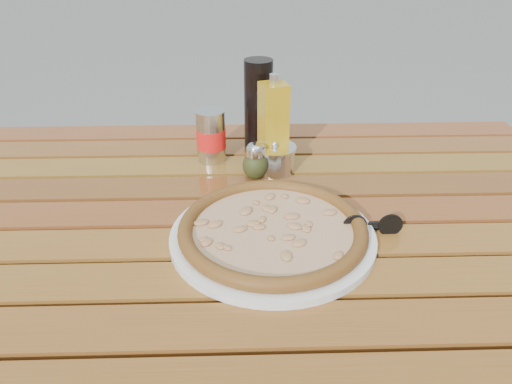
{
  "coord_description": "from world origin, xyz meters",
  "views": [
    {
      "loc": [
        -0.02,
        -0.82,
        1.25
      ],
      "look_at": [
        0.0,
        0.02,
        0.78
      ],
      "focal_mm": 35.0,
      "sensor_mm": 36.0,
      "label": 1
    }
  ],
  "objects_px": {
    "olive_oil_cruet": "(273,125)",
    "table": "(256,243)",
    "sunglasses": "(372,226)",
    "pizza": "(273,229)",
    "plate": "(273,236)",
    "parmesan_tin": "(274,158)",
    "oregano_shaker": "(255,162)",
    "dark_bottle": "(258,107)",
    "soda_can": "(211,136)",
    "pepper_shaker": "(256,161)"
  },
  "relations": [
    {
      "from": "plate",
      "to": "pepper_shaker",
      "type": "distance_m",
      "value": 0.24
    },
    {
      "from": "soda_can",
      "to": "parmesan_tin",
      "type": "bearing_deg",
      "value": -23.14
    },
    {
      "from": "oregano_shaker",
      "to": "pepper_shaker",
      "type": "bearing_deg",
      "value": 68.27
    },
    {
      "from": "soda_can",
      "to": "parmesan_tin",
      "type": "distance_m",
      "value": 0.16
    },
    {
      "from": "plate",
      "to": "dark_bottle",
      "type": "xyz_separation_m",
      "value": [
        -0.01,
        0.38,
        0.1
      ]
    },
    {
      "from": "table",
      "to": "soda_can",
      "type": "bearing_deg",
      "value": 112.69
    },
    {
      "from": "soda_can",
      "to": "plate",
      "type": "bearing_deg",
      "value": -69.7
    },
    {
      "from": "pepper_shaker",
      "to": "olive_oil_cruet",
      "type": "xyz_separation_m",
      "value": [
        0.04,
        0.06,
        0.06
      ]
    },
    {
      "from": "pizza",
      "to": "oregano_shaker",
      "type": "bearing_deg",
      "value": 95.87
    },
    {
      "from": "oregano_shaker",
      "to": "parmesan_tin",
      "type": "height_order",
      "value": "oregano_shaker"
    },
    {
      "from": "dark_bottle",
      "to": "olive_oil_cruet",
      "type": "distance_m",
      "value": 0.09
    },
    {
      "from": "parmesan_tin",
      "to": "soda_can",
      "type": "bearing_deg",
      "value": 156.86
    },
    {
      "from": "pizza",
      "to": "olive_oil_cruet",
      "type": "height_order",
      "value": "olive_oil_cruet"
    },
    {
      "from": "soda_can",
      "to": "olive_oil_cruet",
      "type": "height_order",
      "value": "olive_oil_cruet"
    },
    {
      "from": "plate",
      "to": "soda_can",
      "type": "relative_size",
      "value": 3.0
    },
    {
      "from": "olive_oil_cruet",
      "to": "sunglasses",
      "type": "relative_size",
      "value": 1.91
    },
    {
      "from": "dark_bottle",
      "to": "soda_can",
      "type": "relative_size",
      "value": 1.83
    },
    {
      "from": "parmesan_tin",
      "to": "sunglasses",
      "type": "relative_size",
      "value": 1.06
    },
    {
      "from": "plate",
      "to": "parmesan_tin",
      "type": "bearing_deg",
      "value": 85.89
    },
    {
      "from": "pizza",
      "to": "pepper_shaker",
      "type": "relative_size",
      "value": 5.52
    },
    {
      "from": "olive_oil_cruet",
      "to": "dark_bottle",
      "type": "bearing_deg",
      "value": 110.88
    },
    {
      "from": "dark_bottle",
      "to": "olive_oil_cruet",
      "type": "bearing_deg",
      "value": -69.12
    },
    {
      "from": "dark_bottle",
      "to": "soda_can",
      "type": "distance_m",
      "value": 0.13
    },
    {
      "from": "soda_can",
      "to": "pizza",
      "type": "bearing_deg",
      "value": -69.7
    },
    {
      "from": "oregano_shaker",
      "to": "sunglasses",
      "type": "relative_size",
      "value": 0.75
    },
    {
      "from": "pizza",
      "to": "pepper_shaker",
      "type": "height_order",
      "value": "pepper_shaker"
    },
    {
      "from": "table",
      "to": "oregano_shaker",
      "type": "distance_m",
      "value": 0.18
    },
    {
      "from": "table",
      "to": "oregano_shaker",
      "type": "bearing_deg",
      "value": 89.42
    },
    {
      "from": "pepper_shaker",
      "to": "plate",
      "type": "bearing_deg",
      "value": -84.7
    },
    {
      "from": "plate",
      "to": "parmesan_tin",
      "type": "height_order",
      "value": "parmesan_tin"
    },
    {
      "from": "table",
      "to": "soda_can",
      "type": "height_order",
      "value": "soda_can"
    },
    {
      "from": "pepper_shaker",
      "to": "dark_bottle",
      "type": "xyz_separation_m",
      "value": [
        0.01,
        0.14,
        0.07
      ]
    },
    {
      "from": "dark_bottle",
      "to": "plate",
      "type": "bearing_deg",
      "value": -88.09
    },
    {
      "from": "parmesan_tin",
      "to": "sunglasses",
      "type": "height_order",
      "value": "parmesan_tin"
    },
    {
      "from": "pizza",
      "to": "soda_can",
      "type": "xyz_separation_m",
      "value": [
        -0.12,
        0.33,
        0.04
      ]
    },
    {
      "from": "oregano_shaker",
      "to": "dark_bottle",
      "type": "distance_m",
      "value": 0.16
    },
    {
      "from": "pepper_shaker",
      "to": "soda_can",
      "type": "relative_size",
      "value": 0.68
    },
    {
      "from": "pepper_shaker",
      "to": "sunglasses",
      "type": "distance_m",
      "value": 0.3
    },
    {
      "from": "table",
      "to": "sunglasses",
      "type": "distance_m",
      "value": 0.24
    },
    {
      "from": "table",
      "to": "sunglasses",
      "type": "xyz_separation_m",
      "value": [
        0.2,
        -0.08,
        0.09
      ]
    },
    {
      "from": "table",
      "to": "plate",
      "type": "xyz_separation_m",
      "value": [
        0.03,
        -0.1,
        0.08
      ]
    },
    {
      "from": "oregano_shaker",
      "to": "sunglasses",
      "type": "height_order",
      "value": "oregano_shaker"
    },
    {
      "from": "oregano_shaker",
      "to": "olive_oil_cruet",
      "type": "distance_m",
      "value": 0.1
    },
    {
      "from": "parmesan_tin",
      "to": "pizza",
      "type": "bearing_deg",
      "value": -94.11
    },
    {
      "from": "sunglasses",
      "to": "pizza",
      "type": "bearing_deg",
      "value": -175.86
    },
    {
      "from": "pepper_shaker",
      "to": "olive_oil_cruet",
      "type": "bearing_deg",
      "value": 55.53
    },
    {
      "from": "oregano_shaker",
      "to": "soda_can",
      "type": "distance_m",
      "value": 0.14
    },
    {
      "from": "olive_oil_cruet",
      "to": "parmesan_tin",
      "type": "distance_m",
      "value": 0.07
    },
    {
      "from": "olive_oil_cruet",
      "to": "table",
      "type": "bearing_deg",
      "value": -102.21
    },
    {
      "from": "pizza",
      "to": "olive_oil_cruet",
      "type": "bearing_deg",
      "value": 86.64
    }
  ]
}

